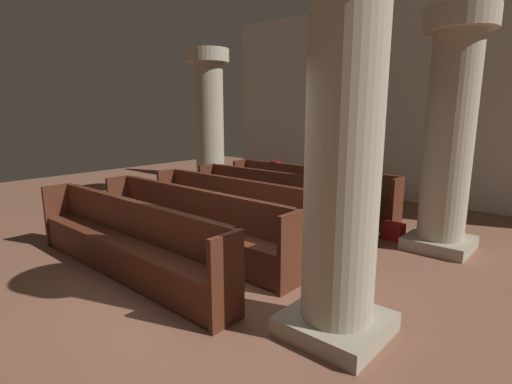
# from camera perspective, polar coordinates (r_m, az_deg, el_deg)

# --- Properties ---
(ground_plane) EXTENTS (19.20, 19.20, 0.00)m
(ground_plane) POSITION_cam_1_polar(r_m,az_deg,el_deg) (5.01, -6.89, -12.70)
(ground_plane) COLOR brown
(back_wall) EXTENTS (10.00, 0.16, 4.50)m
(back_wall) POSITION_cam_1_polar(r_m,az_deg,el_deg) (9.72, 21.07, 12.08)
(back_wall) COLOR beige
(back_wall) RESTS_ON ground
(pew_row_0) EXTENTS (3.76, 0.46, 0.94)m
(pew_row_0) POSITION_cam_1_polar(r_m,az_deg,el_deg) (8.06, 7.51, 0.44)
(pew_row_0) COLOR #562819
(pew_row_0) RESTS_ON ground
(pew_row_1) EXTENTS (3.76, 0.46, 0.94)m
(pew_row_1) POSITION_cam_1_polar(r_m,az_deg,el_deg) (7.24, 2.97, -0.75)
(pew_row_1) COLOR #562819
(pew_row_1) RESTS_ON ground
(pew_row_2) EXTENTS (3.76, 0.47, 0.94)m
(pew_row_2) POSITION_cam_1_polar(r_m,az_deg,el_deg) (6.48, -2.67, -2.24)
(pew_row_2) COLOR #562819
(pew_row_2) RESTS_ON ground
(pew_row_3) EXTENTS (3.76, 0.46, 0.94)m
(pew_row_3) POSITION_cam_1_polar(r_m,az_deg,el_deg) (5.81, -9.73, -4.05)
(pew_row_3) COLOR #562819
(pew_row_3) RESTS_ON ground
(pew_row_4) EXTENTS (3.76, 0.46, 0.94)m
(pew_row_4) POSITION_cam_1_polar(r_m,az_deg,el_deg) (5.26, -18.49, -6.21)
(pew_row_4) COLOR #562819
(pew_row_4) RESTS_ON ground
(pillar_aisle_side) EXTENTS (0.97, 0.97, 3.44)m
(pillar_aisle_side) POSITION_cam_1_polar(r_m,az_deg,el_deg) (6.36, 26.30, 8.06)
(pillar_aisle_side) COLOR #9F967E
(pillar_aisle_side) RESTS_ON ground
(pillar_far_side) EXTENTS (0.97, 0.97, 3.44)m
(pillar_far_side) POSITION_cam_1_polar(r_m,az_deg,el_deg) (9.47, -6.77, 10.00)
(pillar_far_side) COLOR #9F967E
(pillar_far_side) RESTS_ON ground
(pillar_aisle_rear) EXTENTS (0.96, 0.96, 3.44)m
(pillar_aisle_rear) POSITION_cam_1_polar(r_m,az_deg,el_deg) (3.47, 12.59, 6.90)
(pillar_aisle_rear) COLOR #9F967E
(pillar_aisle_rear) RESTS_ON ground
(lectern) EXTENTS (0.48, 0.45, 1.08)m
(lectern) POSITION_cam_1_polar(r_m,az_deg,el_deg) (8.97, 14.30, 1.03)
(lectern) COLOR #492215
(lectern) RESTS_ON ground
(hymn_book) EXTENTS (0.15, 0.20, 0.03)m
(hymn_book) POSITION_cam_1_polar(r_m,az_deg,el_deg) (8.70, 2.89, 4.40)
(hymn_book) COLOR maroon
(hymn_book) RESTS_ON pew_row_0
(kneeler_box_red) EXTENTS (0.33, 0.24, 0.27)m
(kneeler_box_red) POSITION_cam_1_polar(r_m,az_deg,el_deg) (6.81, 19.22, -5.40)
(kneeler_box_red) COLOR maroon
(kneeler_box_red) RESTS_ON ground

